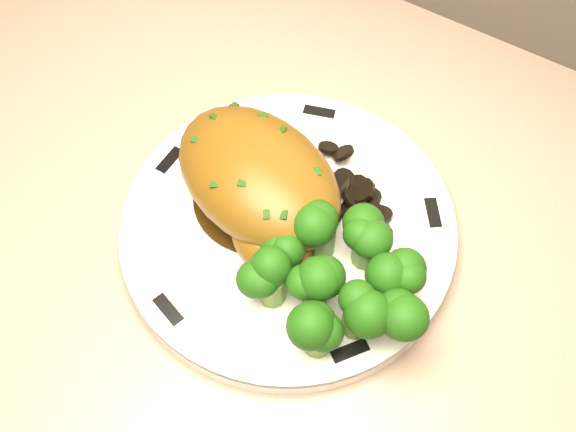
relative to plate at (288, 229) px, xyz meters
The scene contains 10 objects.
plate is the anchor object (origin of this frame).
rim_accent_0 0.11m from the plate, 36.25° to the left, with size 0.03×0.01×0.00m, color black.
rim_accent_1 0.11m from the plate, 108.25° to the left, with size 0.03×0.01×0.00m, color black.
rim_accent_2 0.11m from the plate, behind, with size 0.03×0.01×0.00m, color black.
rim_accent_3 0.11m from the plate, 107.75° to the right, with size 0.03×0.01×0.00m, color black.
rim_accent_4 0.11m from the plate, 35.75° to the right, with size 0.03×0.01×0.00m, color black.
gravy_pool 0.03m from the plate, 166.05° to the left, with size 0.10×0.10×0.00m, color #321E09.
chicken_breast 0.05m from the plate, behind, with size 0.17×0.14×0.06m.
mushroom_pile 0.06m from the plate, 51.79° to the left, with size 0.08×0.06×0.02m.
broccoli_florets 0.08m from the plate, 29.26° to the right, with size 0.13×0.11×0.04m.
Camera 1 is at (-0.05, 1.45, 1.44)m, focal length 45.00 mm.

